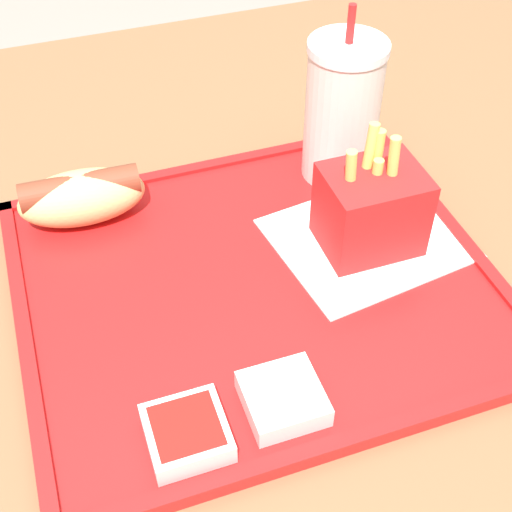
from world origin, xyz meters
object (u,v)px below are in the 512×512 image
Objects in this scene: hot_dog_far at (82,196)px; fries_carton at (371,208)px; soda_cup at (342,111)px; sauce_cup_mayo at (283,398)px; sauce_cup_ketchup at (187,433)px.

hot_dog_far is 0.26m from fries_carton.
soda_cup is 3.15× the size of sauce_cup_mayo.
fries_carton reaches higher than sauce_cup_mayo.
soda_cup is at bearing 58.36° from sauce_cup_mayo.
fries_carton is 0.25m from sauce_cup_ketchup.
hot_dog_far is at bearing 177.41° from soda_cup.
sauce_cup_mayo and sauce_cup_ketchup have the same top height.
soda_cup reaches higher than sauce_cup_mayo.
hot_dog_far is 2.11× the size of sauce_cup_ketchup.
hot_dog_far is at bearing 153.38° from fries_carton.
fries_carton is at bearing -99.41° from soda_cup.
hot_dog_far is 1.00× the size of fries_carton.
soda_cup is at bearing 80.59° from fries_carton.
fries_carton is at bearing 46.13° from sauce_cup_mayo.
hot_dog_far is 0.27m from sauce_cup_mayo.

